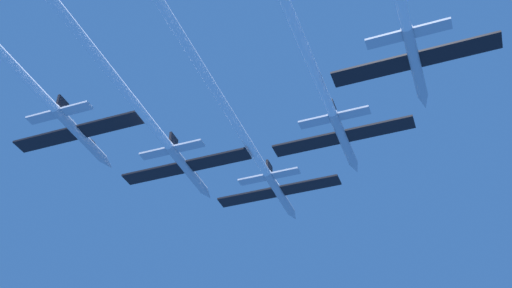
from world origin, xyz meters
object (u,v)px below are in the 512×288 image
Objects in this scene: jet_left_wing at (146,117)px; jet_left_outer at (8,60)px; jet_lead at (241,132)px; jet_right_wing at (314,70)px.

jet_left_outer reaches higher than jet_left_wing.
jet_lead is 12.53m from jet_left_wing.
jet_left_outer is (-10.79, -13.57, 1.17)m from jet_left_wing.
jet_left_wing is at bearing 51.52° from jet_left_outer.
jet_left_wing is 22.15m from jet_right_wing.
jet_right_wing is at bearing -1.61° from jet_left_wing.
jet_left_outer is at bearing -158.54° from jet_right_wing.
jet_right_wing is at bearing 21.46° from jet_left_outer.
jet_lead is 1.04× the size of jet_left_outer.
jet_left_outer reaches higher than jet_right_wing.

